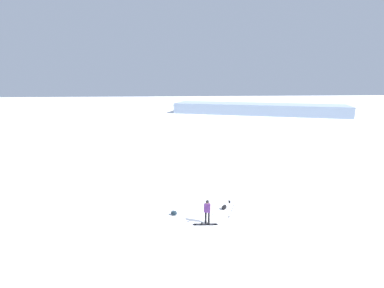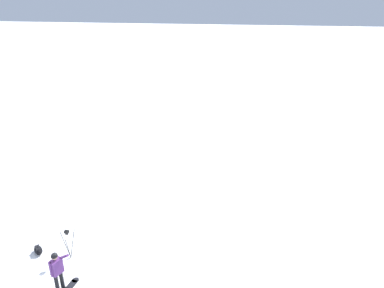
{
  "view_description": "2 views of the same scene",
  "coord_description": "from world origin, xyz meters",
  "px_view_note": "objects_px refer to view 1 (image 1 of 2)",
  "views": [
    {
      "loc": [
        -2.84,
        -18.88,
        9.73
      ],
      "look_at": [
        -1.61,
        -5.91,
        6.79
      ],
      "focal_mm": 27.03,
      "sensor_mm": 36.0,
      "label": 1
    },
    {
      "loc": [
        -8.19,
        -7.5,
        9.72
      ],
      "look_at": [
        -1.64,
        -6.02,
        6.91
      ],
      "focal_mm": 32.09,
      "sensor_mm": 36.0,
      "label": 2
    }
  ],
  "objects_px": {
    "camera_tripod": "(229,206)",
    "gear_bag_large": "(174,213)",
    "gear_bag_small": "(224,207)",
    "snowboarder": "(207,209)",
    "snowboard": "(205,224)"
  },
  "relations": [
    {
      "from": "snowboarder",
      "to": "gear_bag_large",
      "type": "height_order",
      "value": "snowboarder"
    },
    {
      "from": "gear_bag_large",
      "to": "snowboard",
      "type": "bearing_deg",
      "value": -37.69
    },
    {
      "from": "camera_tripod",
      "to": "gear_bag_small",
      "type": "height_order",
      "value": "camera_tripod"
    },
    {
      "from": "snowboarder",
      "to": "gear_bag_small",
      "type": "distance_m",
      "value": 2.76
    },
    {
      "from": "gear_bag_large",
      "to": "camera_tripod",
      "type": "relative_size",
      "value": 0.43
    },
    {
      "from": "gear_bag_large",
      "to": "gear_bag_small",
      "type": "relative_size",
      "value": 0.92
    },
    {
      "from": "snowboarder",
      "to": "snowboard",
      "type": "bearing_deg",
      "value": -131.87
    },
    {
      "from": "snowboard",
      "to": "camera_tripod",
      "type": "bearing_deg",
      "value": 23.24
    },
    {
      "from": "snowboarder",
      "to": "gear_bag_large",
      "type": "relative_size",
      "value": 3.02
    },
    {
      "from": "gear_bag_small",
      "to": "snowboarder",
      "type": "bearing_deg",
      "value": -128.15
    },
    {
      "from": "camera_tripod",
      "to": "gear_bag_small",
      "type": "relative_size",
      "value": 2.15
    },
    {
      "from": "camera_tripod",
      "to": "gear_bag_large",
      "type": "bearing_deg",
      "value": 168.07
    },
    {
      "from": "snowboard",
      "to": "snowboarder",
      "type": "bearing_deg",
      "value": 48.13
    },
    {
      "from": "snowboarder",
      "to": "gear_bag_small",
      "type": "relative_size",
      "value": 2.79
    },
    {
      "from": "snowboard",
      "to": "camera_tripod",
      "type": "distance_m",
      "value": 2.19
    }
  ]
}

